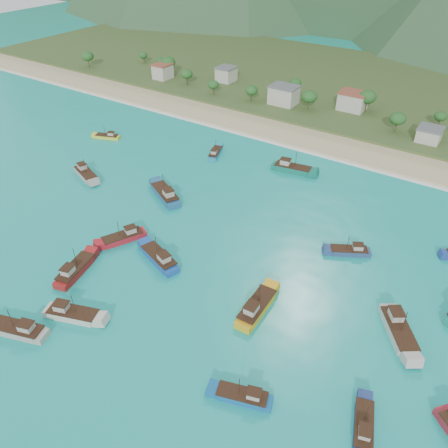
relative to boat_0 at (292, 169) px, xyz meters
The scene contains 21 objects.
ground 55.08m from the boat_0, 85.75° to the right, with size 600.00×600.00×0.00m, color #0C8979.
beach 24.44m from the boat_0, 80.38° to the left, with size 400.00×18.00×1.20m, color beige.
land 85.18m from the boat_0, 87.25° to the left, with size 400.00×110.00×2.40m, color #385123.
surf_line 15.17m from the boat_0, 74.36° to the left, with size 400.00×2.50×0.08m, color white.
village 51.57m from the boat_0, 74.83° to the left, with size 202.93×22.91×6.58m.
vegetation 48.70m from the boat_0, 97.95° to the left, with size 277.01×25.33×8.66m.
boat_0 is the anchor object (origin of this frame).
boat_2 39.03m from the boat_0, 44.41° to the right, with size 9.21×6.78×5.35m.
boat_4 68.36m from the boat_0, 105.50° to the right, with size 5.80×11.45×6.49m.
boat_5 75.15m from the boat_0, 96.84° to the right, with size 11.21×6.60×6.36m.
boat_6 76.25m from the boat_0, 69.34° to the right, with size 9.44×5.30×5.35m.
boat_7 83.79m from the boat_0, 99.63° to the right, with size 11.15×6.32×6.32m.
boat_9 25.21m from the boat_0, behind, with size 5.50×9.24×5.25m.
boat_10 57.35m from the boat_0, 70.42° to the right, with size 3.92×11.68×6.82m.
boat_12 62.22m from the boat_0, 45.72° to the right, with size 9.65×11.60×6.95m.
boat_14 64.04m from the boat_0, 167.69° to the right, with size 8.65×5.36×4.92m.
boat_15 60.28m from the boat_0, 143.47° to the right, with size 11.46×6.89×6.51m.
boat_20 53.36m from the boat_0, 96.29° to the right, with size 11.76×6.79×6.67m.
boat_21 79.22m from the boat_0, 55.99° to the right, with size 5.15×9.34×5.29m.
boat_25 54.86m from the boat_0, 109.01° to the right, with size 7.29×10.65×6.12m.
boat_26 38.67m from the boat_0, 124.17° to the right, with size 12.67×9.01×7.32m.
Camera 1 is at (42.38, -51.33, 62.67)m, focal length 35.00 mm.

